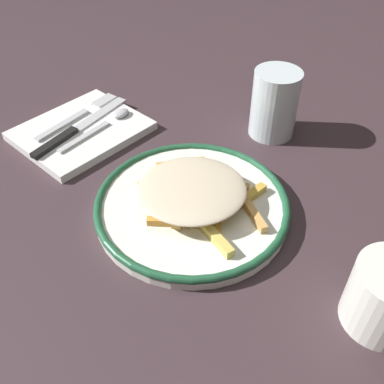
# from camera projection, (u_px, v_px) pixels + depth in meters

# --- Properties ---
(ground_plane) EXTENTS (2.60, 2.60, 0.00)m
(ground_plane) POSITION_uv_depth(u_px,v_px,m) (192.00, 211.00, 0.60)
(ground_plane) COLOR #392A2F
(plate) EXTENTS (0.27, 0.27, 0.02)m
(plate) POSITION_uv_depth(u_px,v_px,m) (192.00, 205.00, 0.60)
(plate) COLOR white
(plate) RESTS_ON ground_plane
(fries_heap) EXTENTS (0.20, 0.20, 0.03)m
(fries_heap) POSITION_uv_depth(u_px,v_px,m) (195.00, 195.00, 0.58)
(fries_heap) COLOR #E6B668
(fries_heap) RESTS_ON plate
(napkin) EXTENTS (0.17, 0.20, 0.01)m
(napkin) POSITION_uv_depth(u_px,v_px,m) (83.00, 130.00, 0.74)
(napkin) COLOR white
(napkin) RESTS_ON ground_plane
(fork) EXTENTS (0.04, 0.18, 0.00)m
(fork) POSITION_uv_depth(u_px,v_px,m) (78.00, 116.00, 0.75)
(fork) COLOR silver
(fork) RESTS_ON napkin
(knife) EXTENTS (0.06, 0.21, 0.01)m
(knife) POSITION_uv_depth(u_px,v_px,m) (74.00, 131.00, 0.72)
(knife) COLOR black
(knife) RESTS_ON napkin
(spoon) EXTENTS (0.03, 0.15, 0.01)m
(spoon) POSITION_uv_depth(u_px,v_px,m) (107.00, 122.00, 0.74)
(spoon) COLOR silver
(spoon) RESTS_ON napkin
(water_glass) EXTENTS (0.08, 0.08, 0.11)m
(water_glass) POSITION_uv_depth(u_px,v_px,m) (274.00, 104.00, 0.71)
(water_glass) COLOR silver
(water_glass) RESTS_ON ground_plane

